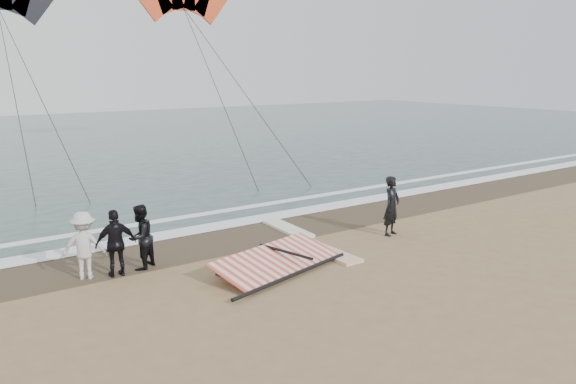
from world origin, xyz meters
name	(u,v)px	position (x,y,z in m)	size (l,w,h in m)	color
ground	(364,270)	(0.00, 0.00, 0.00)	(120.00, 120.00, 0.00)	#8C704C
sea	(59,141)	(0.00, 33.00, 0.01)	(120.00, 54.00, 0.02)	#233838
wet_sand	(270,230)	(0.00, 4.50, 0.01)	(120.00, 2.80, 0.01)	#4C3D2B
foam_near	(248,220)	(0.00, 5.90, 0.03)	(120.00, 0.90, 0.01)	white
foam_far	(225,211)	(0.00, 7.60, 0.03)	(120.00, 0.45, 0.01)	white
man_main	(392,206)	(2.88, 1.93, 0.94)	(0.69, 0.45, 1.89)	black
board_white	(329,252)	(0.08, 1.57, 0.04)	(0.63, 2.24, 0.09)	silver
board_cream	(288,229)	(0.49, 4.22, 0.05)	(0.62, 2.31, 0.10)	silver
trio_cluster	(111,242)	(-5.50, 3.44, 0.86)	(2.57, 1.13, 1.74)	black
sail_rig	(271,262)	(-1.95, 1.47, 0.19)	(4.10, 2.54, 0.49)	black
kite_red	(184,3)	(6.14, 23.86, 9.22)	(6.86, 7.51, 17.30)	#DB4219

